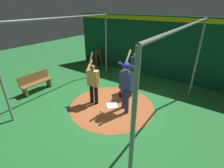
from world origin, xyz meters
TOP-DOWN VIEW (x-y plane):
  - ground_plane at (0.00, 0.00)m, footprint 25.91×25.91m
  - dirt_circle at (0.00, 0.00)m, footprint 3.28×3.28m
  - home_plate at (0.00, 0.00)m, footprint 0.59×0.59m
  - batter at (-0.05, 0.56)m, footprint 0.68×0.49m
  - catcher at (-0.88, 0.07)m, footprint 0.58×0.40m
  - umpire at (-1.67, 0.09)m, footprint 0.23×0.49m
  - visitor at (0.23, -0.71)m, footprint 0.55×0.55m
  - back_wall at (-3.91, 0.00)m, footprint 0.22×9.91m
  - cage_frame at (0.00, 0.00)m, footprint 5.47×4.64m
  - bat_rack at (-3.67, -3.51)m, footprint 0.82×0.19m
  - bench at (0.93, -3.56)m, footprint 1.44×0.36m
  - baseball_0 at (0.56, -0.10)m, footprint 0.07×0.07m

SIDE VIEW (x-z plane):
  - ground_plane at x=0.00m, z-range 0.00..0.00m
  - dirt_circle at x=0.00m, z-range 0.00..0.01m
  - home_plate at x=0.00m, z-range 0.01..0.02m
  - baseball_0 at x=0.56m, z-range 0.01..0.08m
  - catcher at x=-0.88m, z-range -0.10..0.83m
  - bench at x=0.93m, z-range 0.01..0.86m
  - bat_rack at x=-3.67m, z-range -0.04..1.02m
  - visitor at x=0.23m, z-range -0.06..1.94m
  - umpire at x=-1.67m, z-range 0.12..1.92m
  - batter at x=-0.05m, z-range 0.05..2.26m
  - back_wall at x=-3.91m, z-range 0.01..3.15m
  - cage_frame at x=0.00m, z-range 0.61..3.80m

